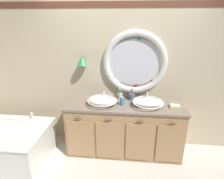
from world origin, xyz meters
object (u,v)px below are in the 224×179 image
sink_basin_left (102,100)px  toothbrush_holder_left (120,96)px  folded_hand_towel (175,106)px  toothbrush_holder_right (132,96)px  sink_basin_right (148,102)px  soap_dispenser (122,101)px

sink_basin_left → toothbrush_holder_left: toothbrush_holder_left is taller
toothbrush_holder_left → folded_hand_towel: size_ratio=1.40×
toothbrush_holder_right → folded_hand_towel: (0.65, -0.22, -0.04)m
sink_basin_right → soap_dispenser: 0.40m
sink_basin_left → sink_basin_right: same height
sink_basin_right → sink_basin_left: bearing=180.0°
sink_basin_left → folded_hand_towel: sink_basin_left is taller
sink_basin_left → soap_dispenser: size_ratio=3.23×
soap_dispenser → sink_basin_left: bearing=-178.6°
folded_hand_towel → toothbrush_holder_right: bearing=161.4°
sink_basin_left → soap_dispenser: 0.31m
toothbrush_holder_right → sink_basin_right: bearing=-40.8°
toothbrush_holder_left → soap_dispenser: 0.22m
sink_basin_right → folded_hand_towel: sink_basin_right is taller
soap_dispenser → folded_hand_towel: bearing=-1.0°
soap_dispenser → toothbrush_holder_left: bearing=101.7°
toothbrush_holder_left → toothbrush_holder_right: (0.19, -0.01, 0.00)m
sink_basin_right → soap_dispenser: soap_dispenser is taller
sink_basin_right → toothbrush_holder_right: 0.33m
toothbrush_holder_left → toothbrush_holder_right: 0.19m
sink_basin_right → folded_hand_towel: 0.41m
toothbrush_holder_right → folded_hand_towel: size_ratio=1.39×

